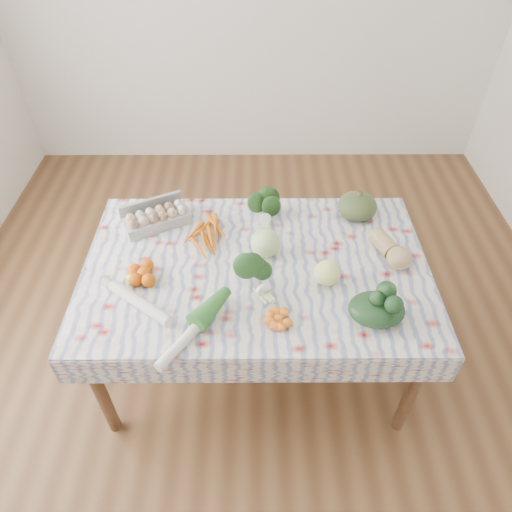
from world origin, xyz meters
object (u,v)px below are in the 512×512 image
Objects in this scene: dining_table at (256,277)px; kabocha_squash at (357,206)px; grapefruit at (328,273)px; egg_carton at (157,219)px; butternut_squash at (391,248)px; cabbage at (266,243)px.

kabocha_squash reaches higher than dining_table.
dining_table is 0.37m from grapefruit.
egg_carton is 1.19m from butternut_squash.
dining_table is at bearing 162.49° from butternut_squash.
kabocha_squash is 0.83× the size of butternut_squash.
grapefruit is (0.84, -0.41, 0.02)m from egg_carton.
grapefruit is at bearing -52.25° from egg_carton.
kabocha_squash reaches higher than grapefruit.
dining_table is 0.67m from kabocha_squash.
egg_carton is at bearing 158.72° from cabbage.
cabbage is 0.58× the size of butternut_squash.
cabbage is at bearing 155.80° from butternut_squash.
dining_table is at bearing -122.13° from cabbage.
kabocha_squash is 0.53m from grapefruit.
butternut_squash is 0.37m from grapefruit.
cabbage is 0.34m from grapefruit.
dining_table is 7.73× the size of kabocha_squash.
butternut_squash is (0.11, -0.32, -0.01)m from kabocha_squash.
grapefruit is at bearing -19.48° from dining_table.
cabbage is 0.61m from butternut_squash.
butternut_squash is at bearing -70.84° from kabocha_squash.
grapefruit reaches higher than butternut_squash.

